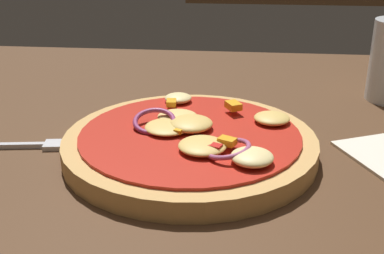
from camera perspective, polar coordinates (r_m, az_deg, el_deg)
dining_table at (r=0.49m, az=1.00°, el=-4.28°), size 1.43×0.80×0.03m
pizza at (r=0.47m, az=-0.13°, el=-1.81°), size 0.24×0.24×0.04m
fork at (r=0.52m, az=-19.06°, el=-2.06°), size 0.17×0.04×0.01m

